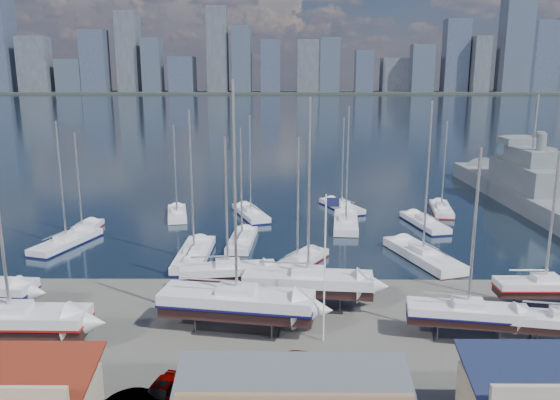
{
  "coord_description": "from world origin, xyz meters",
  "views": [
    {
      "loc": [
        -0.51,
        -49.96,
        19.34
      ],
      "look_at": [
        -0.93,
        8.0,
        6.09
      ],
      "focal_mm": 35.0,
      "sensor_mm": 36.0,
      "label": 1
    }
  ],
  "objects_px": {
    "naval_ship_west": "(528,185)",
    "naval_ship_east": "(528,194)",
    "flagpole": "(326,259)",
    "car_a": "(161,394)"
  },
  "relations": [
    {
      "from": "naval_ship_west",
      "to": "car_a",
      "type": "relative_size",
      "value": 9.08
    },
    {
      "from": "car_a",
      "to": "flagpole",
      "type": "xyz_separation_m",
      "value": [
        10.35,
        8.22,
        5.65
      ]
    },
    {
      "from": "naval_ship_west",
      "to": "flagpole",
      "type": "xyz_separation_m",
      "value": [
        -37.46,
        -51.55,
        4.74
      ]
    },
    {
      "from": "car_a",
      "to": "flagpole",
      "type": "bearing_deg",
      "value": 52.72
    },
    {
      "from": "naval_ship_west",
      "to": "naval_ship_east",
      "type": "bearing_deg",
      "value": 150.61
    },
    {
      "from": "naval_ship_east",
      "to": "flagpole",
      "type": "bearing_deg",
      "value": 141.89
    },
    {
      "from": "naval_ship_west",
      "to": "flagpole",
      "type": "bearing_deg",
      "value": 138.15
    },
    {
      "from": "car_a",
      "to": "flagpole",
      "type": "distance_m",
      "value": 14.38
    },
    {
      "from": "naval_ship_east",
      "to": "car_a",
      "type": "relative_size",
      "value": 10.9
    },
    {
      "from": "naval_ship_west",
      "to": "car_a",
      "type": "height_order",
      "value": "naval_ship_west"
    }
  ]
}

